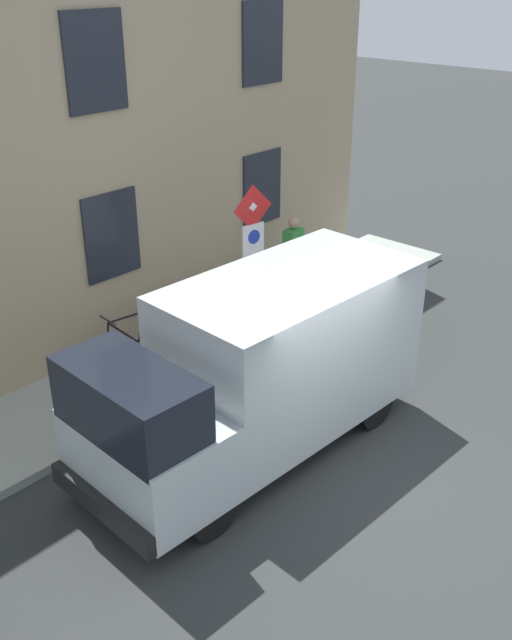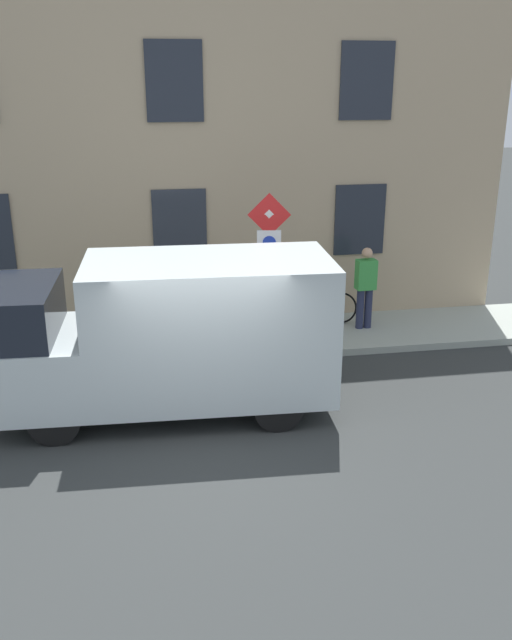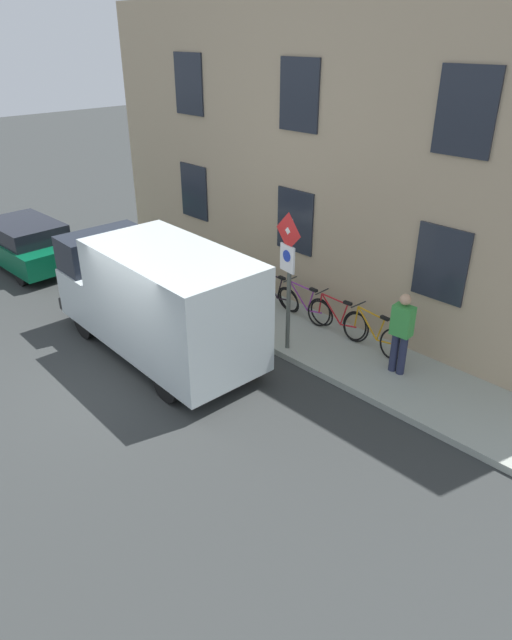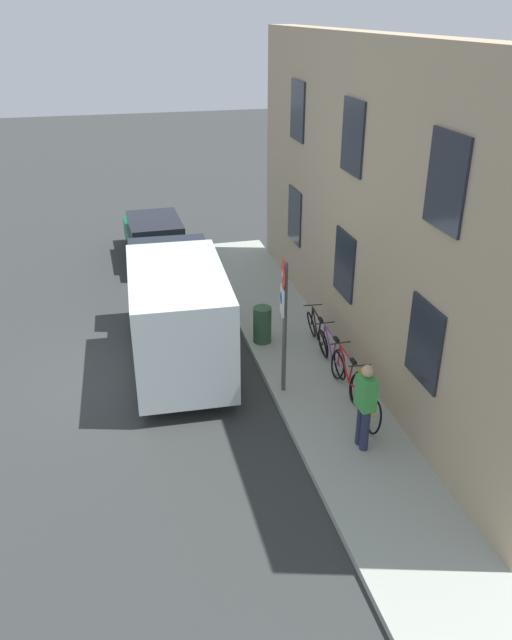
{
  "view_description": "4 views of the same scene",
  "coord_description": "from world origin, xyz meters",
  "px_view_note": "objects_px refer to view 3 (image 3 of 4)",
  "views": [
    {
      "loc": [
        -4.79,
        6.89,
        6.44
      ],
      "look_at": [
        2.12,
        -0.68,
        1.29
      ],
      "focal_mm": 40.39,
      "sensor_mm": 36.0,
      "label": 1
    },
    {
      "loc": [
        -9.12,
        0.79,
        5.15
      ],
      "look_at": [
        1.91,
        -1.09,
        1.16
      ],
      "focal_mm": 38.57,
      "sensor_mm": 36.0,
      "label": 2
    },
    {
      "loc": [
        -4.85,
        -8.61,
        6.29
      ],
      "look_at": [
        2.36,
        -1.2,
        0.93
      ],
      "focal_mm": 31.45,
      "sensor_mm": 36.0,
      "label": 3
    },
    {
      "loc": [
        -0.27,
        -12.4,
        7.41
      ],
      "look_at": [
        2.76,
        -0.06,
        1.12
      ],
      "focal_mm": 35.41,
      "sensor_mm": 36.0,
      "label": 4
    }
  ],
  "objects_px": {
    "sign_post_stacked": "(288,264)",
    "bicycle_red": "(337,318)",
    "bicycle_purple": "(304,304)",
    "bicycle_black": "(275,292)",
    "delivery_van": "(157,297)",
    "bicycle_orange": "(373,333)",
    "pedestrian": "(401,331)",
    "parked_hatchback": "(25,242)",
    "litter_bin": "(223,297)"
  },
  "relations": [
    {
      "from": "bicycle_orange",
      "to": "pedestrian",
      "type": "bearing_deg",
      "value": 159.3
    },
    {
      "from": "bicycle_orange",
      "to": "parked_hatchback",
      "type": "bearing_deg",
      "value": 21.61
    },
    {
      "from": "parked_hatchback",
      "to": "bicycle_red",
      "type": "bearing_deg",
      "value": -162.52
    },
    {
      "from": "bicycle_black",
      "to": "bicycle_purple",
      "type": "bearing_deg",
      "value": -176.23
    },
    {
      "from": "bicycle_orange",
      "to": "sign_post_stacked",
      "type": "bearing_deg",
      "value": 50.36
    },
    {
      "from": "bicycle_orange",
      "to": "bicycle_red",
      "type": "height_order",
      "value": "same"
    },
    {
      "from": "delivery_van",
      "to": "bicycle_red",
      "type": "xyz_separation_m",
      "value": [
        3.25,
        -2.23,
        -0.82
      ]
    },
    {
      "from": "bicycle_orange",
      "to": "bicycle_black",
      "type": "bearing_deg",
      "value": 4.7
    },
    {
      "from": "bicycle_black",
      "to": "pedestrian",
      "type": "relative_size",
      "value": 1.0
    },
    {
      "from": "delivery_van",
      "to": "bicycle_purple",
      "type": "relative_size",
      "value": 3.16
    },
    {
      "from": "bicycle_black",
      "to": "litter_bin",
      "type": "distance_m",
      "value": 1.32
    },
    {
      "from": "delivery_van",
      "to": "bicycle_orange",
      "type": "distance_m",
      "value": 4.65
    },
    {
      "from": "delivery_van",
      "to": "pedestrian",
      "type": "relative_size",
      "value": 3.14
    },
    {
      "from": "bicycle_orange",
      "to": "bicycle_purple",
      "type": "height_order",
      "value": "same"
    },
    {
      "from": "bicycle_orange",
      "to": "bicycle_purple",
      "type": "distance_m",
      "value": 1.96
    },
    {
      "from": "parked_hatchback",
      "to": "bicycle_purple",
      "type": "xyz_separation_m",
      "value": [
        3.1,
        -8.22,
        -0.22
      ]
    },
    {
      "from": "sign_post_stacked",
      "to": "bicycle_purple",
      "type": "xyz_separation_m",
      "value": [
        1.33,
        0.66,
        -1.59
      ]
    },
    {
      "from": "parked_hatchback",
      "to": "sign_post_stacked",
      "type": "bearing_deg",
      "value": -169.89
    },
    {
      "from": "bicycle_red",
      "to": "litter_bin",
      "type": "height_order",
      "value": "litter_bin"
    },
    {
      "from": "litter_bin",
      "to": "bicycle_orange",
      "type": "bearing_deg",
      "value": -71.15
    },
    {
      "from": "bicycle_purple",
      "to": "bicycle_black",
      "type": "bearing_deg",
      "value": -0.68
    },
    {
      "from": "pedestrian",
      "to": "delivery_van",
      "type": "bearing_deg",
      "value": -58.74
    },
    {
      "from": "bicycle_red",
      "to": "litter_bin",
      "type": "xyz_separation_m",
      "value": [
        -1.2,
        2.52,
        0.08
      ]
    },
    {
      "from": "pedestrian",
      "to": "litter_bin",
      "type": "xyz_separation_m",
      "value": [
        -0.77,
        4.4,
        -0.48
      ]
    },
    {
      "from": "bicycle_orange",
      "to": "delivery_van",
      "type": "bearing_deg",
      "value": 50.01
    },
    {
      "from": "delivery_van",
      "to": "sign_post_stacked",
      "type": "bearing_deg",
      "value": -132.58
    },
    {
      "from": "delivery_van",
      "to": "parked_hatchback",
      "type": "height_order",
      "value": "delivery_van"
    },
    {
      "from": "bicycle_orange",
      "to": "litter_bin",
      "type": "xyz_separation_m",
      "value": [
        -1.2,
        3.51,
        0.08
      ]
    },
    {
      "from": "delivery_van",
      "to": "bicycle_orange",
      "type": "xyz_separation_m",
      "value": [
        3.25,
        -3.22,
        -0.82
      ]
    },
    {
      "from": "parked_hatchback",
      "to": "bicycle_black",
      "type": "xyz_separation_m",
      "value": [
        3.1,
        -7.24,
        -0.22
      ]
    },
    {
      "from": "delivery_van",
      "to": "litter_bin",
      "type": "distance_m",
      "value": 2.2
    },
    {
      "from": "litter_bin",
      "to": "parked_hatchback",
      "type": "bearing_deg",
      "value": 105.87
    },
    {
      "from": "bicycle_purple",
      "to": "litter_bin",
      "type": "relative_size",
      "value": 1.9
    },
    {
      "from": "sign_post_stacked",
      "to": "litter_bin",
      "type": "xyz_separation_m",
      "value": [
        0.14,
        2.2,
        -1.51
      ]
    },
    {
      "from": "bicycle_red",
      "to": "bicycle_purple",
      "type": "relative_size",
      "value": 1.0
    },
    {
      "from": "bicycle_red",
      "to": "pedestrian",
      "type": "bearing_deg",
      "value": 166.39
    },
    {
      "from": "sign_post_stacked",
      "to": "delivery_van",
      "type": "xyz_separation_m",
      "value": [
        -1.92,
        1.91,
        -0.77
      ]
    },
    {
      "from": "bicycle_orange",
      "to": "bicycle_black",
      "type": "distance_m",
      "value": 2.95
    },
    {
      "from": "sign_post_stacked",
      "to": "bicycle_purple",
      "type": "height_order",
      "value": "sign_post_stacked"
    },
    {
      "from": "sign_post_stacked",
      "to": "bicycle_red",
      "type": "bearing_deg",
      "value": -13.57
    },
    {
      "from": "bicycle_orange",
      "to": "bicycle_purple",
      "type": "relative_size",
      "value": 1.0
    },
    {
      "from": "bicycle_red",
      "to": "bicycle_purple",
      "type": "distance_m",
      "value": 0.98
    },
    {
      "from": "parked_hatchback",
      "to": "bicycle_purple",
      "type": "distance_m",
      "value": 8.79
    },
    {
      "from": "bicycle_orange",
      "to": "pedestrian",
      "type": "relative_size",
      "value": 1.0
    },
    {
      "from": "bicycle_red",
      "to": "bicycle_purple",
      "type": "xyz_separation_m",
      "value": [
        0.0,
        0.98,
        0.0
      ]
    },
    {
      "from": "pedestrian",
      "to": "litter_bin",
      "type": "relative_size",
      "value": 1.91
    },
    {
      "from": "sign_post_stacked",
      "to": "bicycle_purple",
      "type": "relative_size",
      "value": 1.7
    },
    {
      "from": "sign_post_stacked",
      "to": "bicycle_black",
      "type": "relative_size",
      "value": 1.69
    },
    {
      "from": "bicycle_purple",
      "to": "delivery_van",
      "type": "bearing_deg",
      "value": 68.29
    },
    {
      "from": "sign_post_stacked",
      "to": "delivery_van",
      "type": "height_order",
      "value": "sign_post_stacked"
    }
  ]
}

